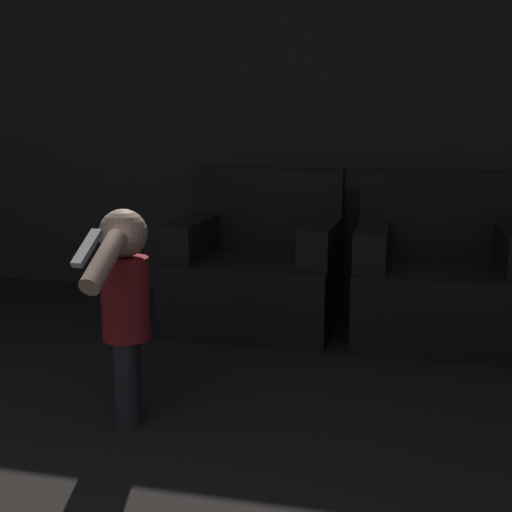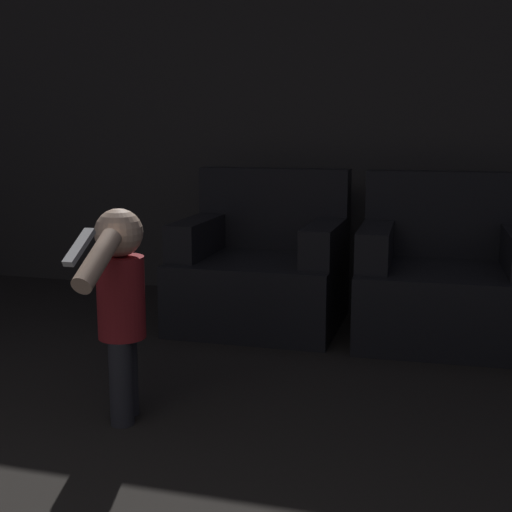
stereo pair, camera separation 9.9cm
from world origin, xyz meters
name	(u,v)px [view 2 (the right image)]	position (x,y,z in m)	size (l,w,h in m)	color
wall_back	(298,91)	(0.00, 4.50, 1.30)	(8.40, 0.05, 2.60)	#33302D
armchair_left	(263,270)	(-0.03, 3.80, 0.30)	(0.88, 0.82, 0.85)	black
armchair_right	(445,281)	(0.95, 3.80, 0.30)	(0.91, 0.84, 0.85)	black
person_toddler	(120,298)	(-0.16, 2.35, 0.47)	(0.18, 0.55, 0.80)	#28282D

